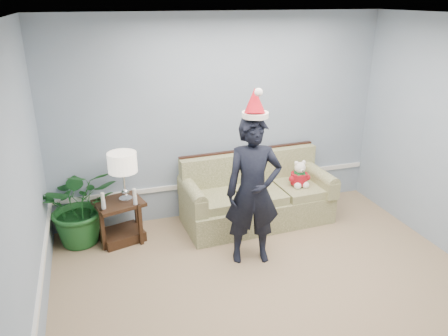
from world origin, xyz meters
TOP-DOWN VIEW (x-y plane):
  - room_shell at (0.00, 0.00)m, footprint 4.54×5.04m
  - wainscot_trim at (-1.18, 1.18)m, footprint 4.49×4.99m
  - sofa at (0.37, 2.09)m, footprint 1.99×0.93m
  - side_table at (-1.42, 2.09)m, footprint 0.66×0.59m
  - table_lamp at (-1.34, 2.10)m, footprint 0.35×0.35m
  - candle_pair at (-1.42, 1.95)m, footprint 0.42×0.05m
  - houseplant at (-1.88, 2.19)m, footprint 0.92×0.79m
  - man at (-0.02, 1.21)m, footprint 0.69×0.52m
  - santa_hat at (-0.02, 1.23)m, footprint 0.35×0.38m
  - teddy_bear at (0.94, 1.96)m, footprint 0.23×0.26m

SIDE VIEW (x-z plane):
  - side_table at x=-1.42m, z-range -0.06..0.47m
  - sofa at x=0.37m, z-range -0.13..0.78m
  - wainscot_trim at x=-1.18m, z-range 0.42..0.48m
  - houseplant at x=-1.88m, z-range 0.00..1.02m
  - teddy_bear at x=0.94m, z-range 0.43..0.79m
  - candle_pair at x=-1.42m, z-range 0.53..0.73m
  - man at x=-0.02m, z-range 0.00..1.71m
  - table_lamp at x=-1.34m, z-range 0.70..1.31m
  - room_shell at x=0.00m, z-range -0.02..2.72m
  - santa_hat at x=-0.02m, z-range 1.67..2.00m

